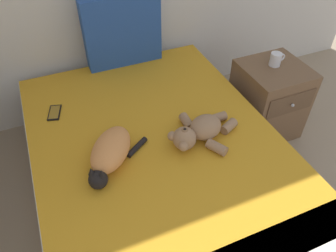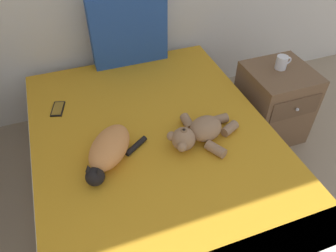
% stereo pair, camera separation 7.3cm
% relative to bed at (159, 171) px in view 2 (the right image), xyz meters
% --- Properties ---
extents(bed, '(1.47, 2.05, 0.48)m').
position_rel_bed_xyz_m(bed, '(0.00, 0.00, 0.00)').
color(bed, brown).
rests_on(bed, ground_plane).
extents(patterned_cushion, '(0.57, 0.12, 0.52)m').
position_rel_bed_xyz_m(patterned_cushion, '(0.09, 0.94, 0.51)').
color(patterned_cushion, '#264C99').
rests_on(patterned_cushion, bed).
extents(cat, '(0.40, 0.40, 0.15)m').
position_rel_bed_xyz_m(cat, '(-0.29, -0.02, 0.32)').
color(cat, '#D18447').
rests_on(cat, bed).
extents(teddy_bear, '(0.46, 0.39, 0.15)m').
position_rel_bed_xyz_m(teddy_bear, '(0.24, -0.05, 0.31)').
color(teddy_bear, '#937051').
rests_on(teddy_bear, bed).
extents(cell_phone, '(0.11, 0.16, 0.01)m').
position_rel_bed_xyz_m(cell_phone, '(-0.52, 0.52, 0.25)').
color(cell_phone, black).
rests_on(cell_phone, bed).
extents(nightstand, '(0.46, 0.48, 0.58)m').
position_rel_bed_xyz_m(nightstand, '(1.02, 0.29, 0.05)').
color(nightstand, brown).
rests_on(nightstand, ground_plane).
extents(mug, '(0.12, 0.08, 0.09)m').
position_rel_bed_xyz_m(mug, '(1.03, 0.33, 0.39)').
color(mug, silver).
rests_on(mug, nightstand).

